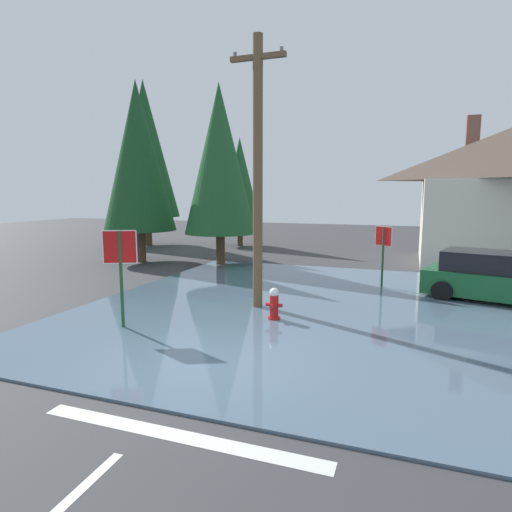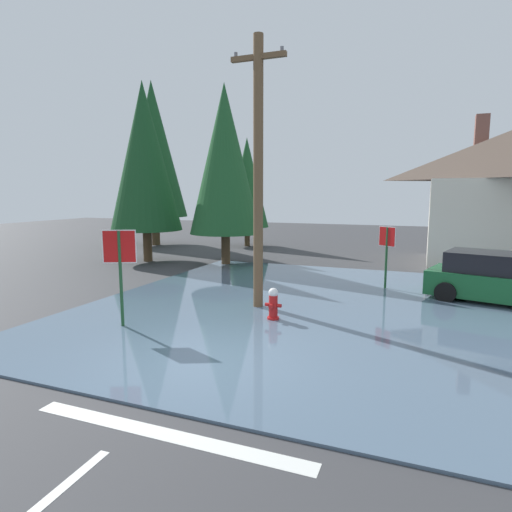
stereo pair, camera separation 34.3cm
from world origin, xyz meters
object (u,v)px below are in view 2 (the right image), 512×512
pine_tree_short_left (225,160)px  parked_car (501,279)px  pine_tree_far_center (144,157)px  stop_sign_near (120,258)px  utility_pole (258,171)px  fire_hydrant (273,305)px  pine_tree_tall_left (153,150)px  pine_tree_mid_left (247,183)px  stop_sign_far (387,245)px

pine_tree_short_left → parked_car: bearing=-17.3°
pine_tree_far_center → pine_tree_short_left: bearing=6.2°
stop_sign_near → utility_pole: (2.48, 3.02, 2.20)m
fire_hydrant → pine_tree_tall_left: bearing=133.9°
parked_car → pine_tree_mid_left: pine_tree_mid_left is taller
pine_tree_short_left → utility_pole: bearing=-57.6°
pine_tree_far_center → fire_hydrant: bearing=-38.6°
fire_hydrant → parked_car: bearing=36.6°
parked_car → pine_tree_far_center: (-15.04, 2.96, 4.35)m
pine_tree_far_center → pine_tree_mid_left: bearing=73.9°
fire_hydrant → stop_sign_far: size_ratio=0.40×
stop_sign_far → parked_car: size_ratio=0.48×
utility_pole → stop_sign_far: (3.26, 3.91, -2.41)m
fire_hydrant → pine_tree_short_left: 10.29m
pine_tree_tall_left → fire_hydrant: bearing=-46.1°
utility_pole → pine_tree_mid_left: bearing=113.9°
stop_sign_far → stop_sign_near: bearing=-129.6°
parked_car → pine_tree_far_center: pine_tree_far_center is taller
pine_tree_mid_left → pine_tree_far_center: size_ratio=0.79×
pine_tree_tall_left → pine_tree_mid_left: bearing=15.7°
utility_pole → pine_tree_short_left: bearing=122.4°
pine_tree_far_center → pine_tree_tall_left: bearing=121.3°
stop_sign_far → pine_tree_tall_left: pine_tree_tall_left is taller
pine_tree_mid_left → stop_sign_near: bearing=-77.7°
fire_hydrant → parked_car: size_ratio=0.19×
pine_tree_mid_left → pine_tree_far_center: 7.97m
utility_pole → pine_tree_mid_left: 15.13m
pine_tree_tall_left → pine_tree_far_center: (3.61, -5.95, -1.01)m
pine_tree_tall_left → pine_tree_short_left: pine_tree_tall_left is taller
stop_sign_far → pine_tree_short_left: 8.66m
fire_hydrant → pine_tree_mid_left: bearing=115.1°
stop_sign_near → pine_tree_far_center: 11.44m
fire_hydrant → pine_tree_short_left: size_ratio=0.11×
stop_sign_far → pine_tree_tall_left: size_ratio=0.21×
pine_tree_tall_left → pine_tree_short_left: size_ratio=1.25×
stop_sign_far → fire_hydrant: bearing=-115.8°
stop_sign_near → parked_car: stop_sign_near is taller
utility_pole → pine_tree_mid_left: size_ratio=1.12×
utility_pole → pine_tree_tall_left: pine_tree_tall_left is taller
pine_tree_mid_left → pine_tree_short_left: pine_tree_short_left is taller
pine_tree_mid_left → parked_car: bearing=-39.4°
utility_pole → pine_tree_tall_left: bearing=134.4°
stop_sign_near → stop_sign_far: stop_sign_near is taller
utility_pole → pine_tree_short_left: size_ratio=0.92×
utility_pole → pine_tree_mid_left: (-6.14, 13.83, 0.01)m
pine_tree_tall_left → parked_car: bearing=-25.5°
pine_tree_mid_left → pine_tree_far_center: pine_tree_far_center is taller
pine_tree_far_center → stop_sign_far: bearing=-11.4°
pine_tree_mid_left → pine_tree_tall_left: bearing=-164.3°
fire_hydrant → pine_tree_mid_left: 16.84m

